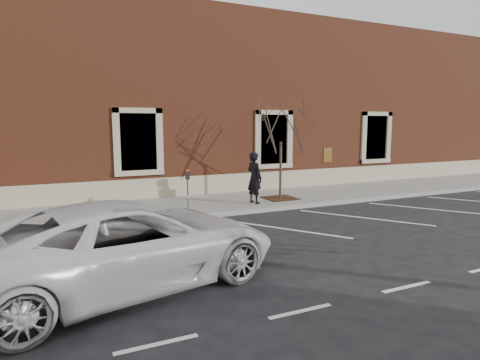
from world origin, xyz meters
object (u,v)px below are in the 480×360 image
sapling (281,126)px  white_truck (129,244)px  man (254,178)px  parking_meter (188,182)px

sapling → white_truck: size_ratio=0.69×
man → parking_meter: man is taller
sapling → man: bearing=-163.4°
man → sapling: size_ratio=0.47×
parking_meter → sapling: (3.99, 0.59, 1.89)m
man → parking_meter: bearing=79.3°
man → white_truck: (-5.48, -5.54, -0.29)m
man → white_truck: bearing=120.6°
white_truck → man: bearing=-57.7°
sapling → white_truck: sapling is taller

